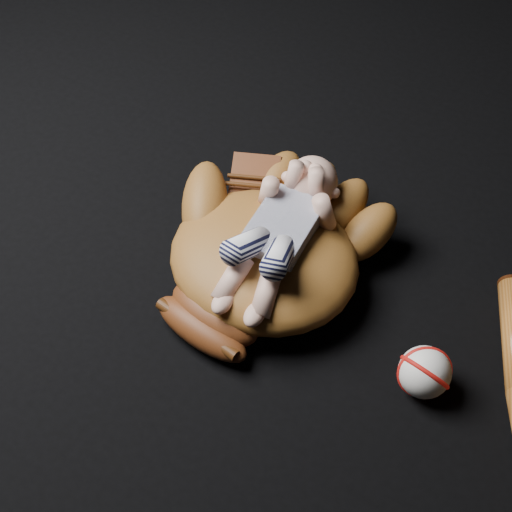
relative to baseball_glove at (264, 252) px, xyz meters
name	(u,v)px	position (x,y,z in m)	size (l,w,h in m)	color
baseball_glove	(264,252)	(0.00, 0.00, 0.00)	(0.41, 0.47, 0.15)	brown
newborn_baby	(276,234)	(0.02, 0.01, 0.05)	(0.16, 0.35, 0.14)	#DAA48D
baseball	(425,372)	(0.32, -0.05, -0.03)	(0.08, 0.08, 0.08)	white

